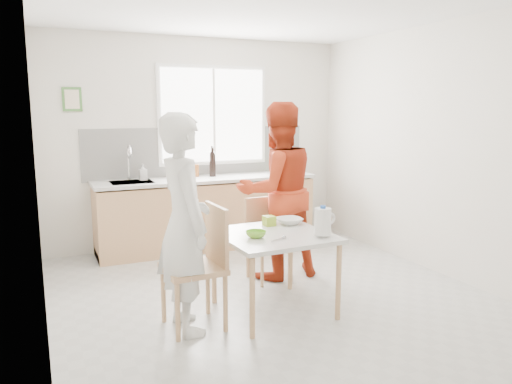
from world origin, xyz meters
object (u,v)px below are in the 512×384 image
chair_left (202,261)px  chair_far (266,235)px  dining_table (274,242)px  milk_jug (323,221)px  bowl_green (256,234)px  wine_bottle_a (212,164)px  person_red (277,191)px  bowl_white (289,221)px  person_white (184,224)px  wine_bottle_b (213,165)px

chair_left → chair_far: bearing=128.5°
dining_table → milk_jug: (0.33, -0.27, 0.21)m
bowl_green → chair_far: bearing=59.6°
chair_left → bowl_green: size_ratio=5.77×
chair_far → wine_bottle_a: bearing=91.5°
person_red → bowl_white: bearing=72.7°
chair_far → chair_left: bearing=-141.5°
chair_left → person_white: bearing=-90.0°
wine_bottle_a → person_red: bearing=-81.5°
dining_table → person_red: size_ratio=0.52×
person_red → milk_jug: bearing=82.1°
chair_left → milk_jug: bearing=74.3°
chair_left → person_red: person_red is taller
chair_left → wine_bottle_a: wine_bottle_a is taller
person_white → bowl_white: size_ratio=7.37×
dining_table → person_red: 0.99m
bowl_white → person_white: bearing=-165.3°
person_red → wine_bottle_b: person_red is taller
bowl_green → wine_bottle_b: (0.44, 2.35, 0.33)m
bowl_white → chair_far: bearing=87.0°
dining_table → chair_left: bearing=-177.9°
person_white → person_red: person_red is taller
dining_table → wine_bottle_a: (0.23, 2.29, 0.44)m
person_red → bowl_green: bearing=52.0°
wine_bottle_a → wine_bottle_b: bearing=19.1°
wine_bottle_b → chair_left: bearing=-111.6°
dining_table → wine_bottle_b: 2.35m
bowl_white → wine_bottle_a: 2.06m
chair_left → bowl_green: chair_left is taller
dining_table → bowl_green: bearing=-163.9°
chair_left → wine_bottle_b: 2.54m
dining_table → chair_far: size_ratio=1.11×
person_white → milk_jug: bearing=-103.8°
person_white → wine_bottle_a: bearing=-26.3°
chair_left → person_white: size_ratio=0.57×
milk_jug → dining_table: bearing=139.1°
chair_far → bowl_white: size_ratio=3.59×
dining_table → milk_jug: bearing=-38.8°
dining_table → wine_bottle_b: (0.24, 2.29, 0.43)m
bowl_green → milk_jug: size_ratio=0.70×
chair_left → wine_bottle_b: bearing=156.3°
chair_left → dining_table: bearing=90.0°
dining_table → bowl_white: size_ratio=4.00×
chair_far → person_white: bearing=-145.1°
chair_left → person_red: size_ratio=0.54×
dining_table → person_white: size_ratio=0.54×
chair_far → person_red: person_red is taller
person_white → wine_bottle_b: person_white is taller
dining_table → bowl_green: (-0.20, -0.06, 0.10)m
chair_left → chair_far: (0.99, 0.85, -0.08)m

